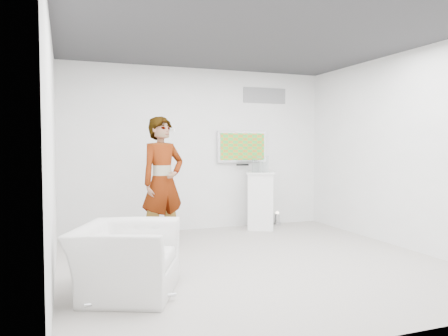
# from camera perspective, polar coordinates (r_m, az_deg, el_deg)

# --- Properties ---
(room) EXTENTS (5.01, 5.01, 3.00)m
(room) POSITION_cam_1_polar(r_m,az_deg,el_deg) (5.83, 3.86, 2.23)
(room) COLOR #A29C95
(room) RESTS_ON ground
(tv) EXTENTS (1.00, 0.08, 0.60)m
(tv) POSITION_cam_1_polar(r_m,az_deg,el_deg) (8.42, 2.34, 2.81)
(tv) COLOR silver
(tv) RESTS_ON room
(logo_decal) EXTENTS (0.90, 0.02, 0.30)m
(logo_decal) POSITION_cam_1_polar(r_m,az_deg,el_deg) (8.71, 5.33, 9.40)
(logo_decal) COLOR slate
(logo_decal) RESTS_ON room
(person) EXTENTS (0.86, 0.72, 2.02)m
(person) POSITION_cam_1_polar(r_m,az_deg,el_deg) (6.77, -8.02, -1.86)
(person) COLOR silver
(person) RESTS_ON room
(armchair) EXTENTS (1.35, 1.42, 0.73)m
(armchair) POSITION_cam_1_polar(r_m,az_deg,el_deg) (4.84, -12.69, -11.56)
(armchair) COLOR silver
(armchair) RESTS_ON room
(pedestal) EXTENTS (0.69, 0.69, 1.07)m
(pedestal) POSITION_cam_1_polar(r_m,az_deg,el_deg) (8.26, 4.77, -4.25)
(pedestal) COLOR white
(pedestal) RESTS_ON room
(floor_uplight) EXTENTS (0.18, 0.18, 0.25)m
(floor_uplight) POSITION_cam_1_polar(r_m,az_deg,el_deg) (8.76, 6.96, -6.56)
(floor_uplight) COLOR silver
(floor_uplight) RESTS_ON room
(vitrine) EXTENTS (0.41, 0.41, 0.30)m
(vitrine) POSITION_cam_1_polar(r_m,az_deg,el_deg) (8.20, 4.79, 0.53)
(vitrine) COLOR white
(vitrine) RESTS_ON pedestal
(console) EXTENTS (0.10, 0.16, 0.21)m
(console) POSITION_cam_1_polar(r_m,az_deg,el_deg) (8.20, 4.79, 0.21)
(console) COLOR white
(console) RESTS_ON pedestal
(wii_remote) EXTENTS (0.14, 0.14, 0.04)m
(wii_remote) POSITION_cam_1_polar(r_m,az_deg,el_deg) (7.01, -7.04, 4.92)
(wii_remote) COLOR white
(wii_remote) RESTS_ON person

